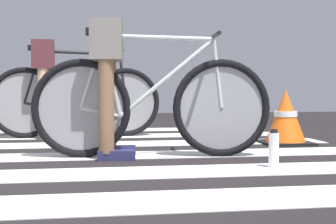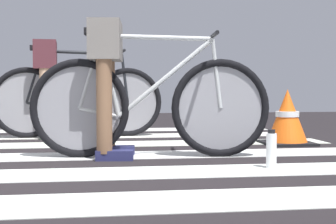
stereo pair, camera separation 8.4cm
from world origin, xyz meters
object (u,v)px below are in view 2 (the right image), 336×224
cyclist_1_of_2 (107,70)px  traffic_cone (287,118)px  cyclist_2_of_2 (46,75)px  water_bottle (271,150)px  bicycle_2_of_2 (78,100)px  bicycle_1_of_2 (150,104)px

cyclist_1_of_2 → traffic_cone: bearing=27.5°
cyclist_2_of_2 → water_bottle: bearing=-56.9°
cyclist_1_of_2 → cyclist_2_of_2: cyclist_1_of_2 is taller
cyclist_1_of_2 → traffic_cone: cyclist_1_of_2 is taller
bicycle_2_of_2 → water_bottle: bearing=-62.8°
bicycle_2_of_2 → cyclist_1_of_2: bearing=-83.3°
bicycle_2_of_2 → traffic_cone: bearing=-29.0°
bicycle_1_of_2 → cyclist_2_of_2: cyclist_2_of_2 is taller
bicycle_2_of_2 → water_bottle: size_ratio=7.08×
cyclist_1_of_2 → bicycle_2_of_2: 1.60m
cyclist_1_of_2 → bicycle_2_of_2: size_ratio=0.57×
bicycle_2_of_2 → cyclist_2_of_2: size_ratio=1.78×
cyclist_2_of_2 → water_bottle: 2.74m
bicycle_2_of_2 → water_bottle: bicycle_2_of_2 is taller
traffic_cone → cyclist_1_of_2: bearing=-158.4°
water_bottle → traffic_cone: (0.61, 1.28, 0.12)m
bicycle_2_of_2 → traffic_cone: size_ratio=3.51×
cyclist_2_of_2 → cyclist_1_of_2: bearing=-72.4°
cyclist_2_of_2 → bicycle_1_of_2: bearing=-63.6°
cyclist_1_of_2 → water_bottle: (1.01, -0.64, -0.52)m
cyclist_2_of_2 → bicycle_2_of_2: bearing=0.0°
traffic_cone → water_bottle: bearing=-115.3°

